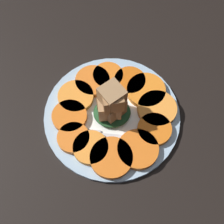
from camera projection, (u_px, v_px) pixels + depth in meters
table_slab at (112, 118)px, 66.44cm from camera, size 120.00×120.00×2.00cm
plate at (112, 115)px, 65.08cm from camera, size 28.29×28.29×1.05cm
carrot_slice_0 at (130, 81)px, 67.29cm from camera, size 6.76×6.76×1.32cm
carrot_slice_1 at (109, 76)px, 67.85cm from camera, size 6.59×6.59×1.32cm
carrot_slice_2 at (93, 81)px, 67.28cm from camera, size 7.45×7.45×1.32cm
carrot_slice_3 at (76, 97)px, 65.59cm from camera, size 7.53×7.53×1.32cm
carrot_slice_4 at (69, 115)px, 63.76cm from camera, size 7.18×7.18×1.32cm
carrot_slice_5 at (74, 138)px, 61.54cm from camera, size 6.44×6.44×1.32cm
carrot_slice_6 at (91, 148)px, 60.66cm from camera, size 6.96×6.96×1.32cm
carrot_slice_7 at (111, 158)px, 59.77cm from camera, size 8.30×8.30×1.32cm
carrot_slice_8 at (138, 149)px, 60.51cm from camera, size 8.09×8.09×1.32cm
carrot_slice_9 at (154, 129)px, 62.33cm from camera, size 6.88×6.88×1.32cm
carrot_slice_10 at (157, 110)px, 64.26cm from camera, size 8.16×8.16×1.32cm
carrot_slice_11 at (146, 91)px, 66.24cm from camera, size 8.27×8.27×1.32cm
center_pile at (111, 104)px, 60.60cm from camera, size 7.65×6.89×9.87cm
fork at (112, 137)px, 62.13cm from camera, size 18.25×5.11×0.40cm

